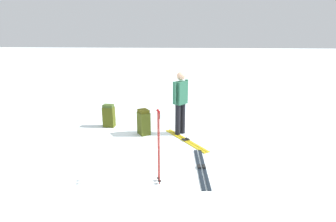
# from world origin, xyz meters

# --- Properties ---
(ground_plane) EXTENTS (80.00, 80.00, 0.00)m
(ground_plane) POSITION_xyz_m (0.00, 0.00, 0.00)
(ground_plane) COLOR white
(skier_standing) EXTENTS (0.46, 0.39, 1.70)m
(skier_standing) POSITION_xyz_m (-0.19, 0.32, 0.95)
(skier_standing) COLOR black
(skier_standing) RESTS_ON ground_plane
(ski_pair_near) EXTENTS (1.58, 1.14, 0.05)m
(ski_pair_near) POSITION_xyz_m (0.29, 0.47, 0.01)
(ski_pair_near) COLOR gold
(ski_pair_near) RESTS_ON ground_plane
(ski_pair_far) EXTENTS (1.74, 0.27, 0.05)m
(ski_pair_far) POSITION_xyz_m (1.77, 0.81, 0.01)
(ski_pair_far) COLOR black
(ski_pair_far) RESTS_ON ground_plane
(backpack_large_dark) EXTENTS (0.42, 0.40, 0.70)m
(backpack_large_dark) POSITION_xyz_m (-0.11, -0.66, 0.34)
(backpack_large_dark) COLOR #434C15
(backpack_large_dark) RESTS_ON ground_plane
(backpack_bright) EXTENTS (0.26, 0.34, 0.67)m
(backpack_bright) POSITION_xyz_m (-0.67, -1.77, 0.33)
(backpack_bright) COLOR #424811
(backpack_bright) RESTS_ON ground_plane
(ski_poles_planted_near) EXTENTS (0.18, 0.10, 1.40)m
(ski_poles_planted_near) POSITION_xyz_m (2.40, -0.01, 0.77)
(ski_poles_planted_near) COLOR maroon
(ski_poles_planted_near) RESTS_ON ground_plane
(thermos_bottle) EXTENTS (0.07, 0.07, 0.26)m
(thermos_bottle) POSITION_xyz_m (-1.52, -0.38, 0.13)
(thermos_bottle) COLOR black
(thermos_bottle) RESTS_ON ground_plane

